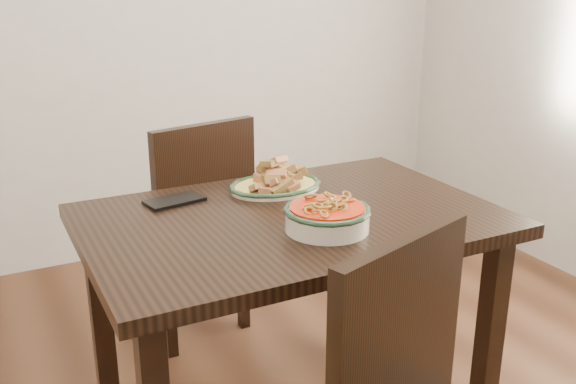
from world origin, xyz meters
name	(u,v)px	position (x,y,z in m)	size (l,w,h in m)	color
dining_table	(291,248)	(0.00, 0.10, 0.65)	(1.15, 0.77, 0.75)	black
chair_far	(192,218)	(-0.06, 0.82, 0.50)	(0.50, 0.50, 0.89)	black
fish_plate	(275,176)	(0.05, 0.31, 0.79)	(0.29, 0.23, 0.11)	beige
noodle_bowl	(327,214)	(0.03, -0.05, 0.79)	(0.23, 0.23, 0.08)	beige
smartphone	(175,201)	(-0.27, 0.34, 0.76)	(0.17, 0.09, 0.01)	black
napkin	(274,172)	(0.12, 0.47, 0.76)	(0.11, 0.09, 0.01)	maroon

